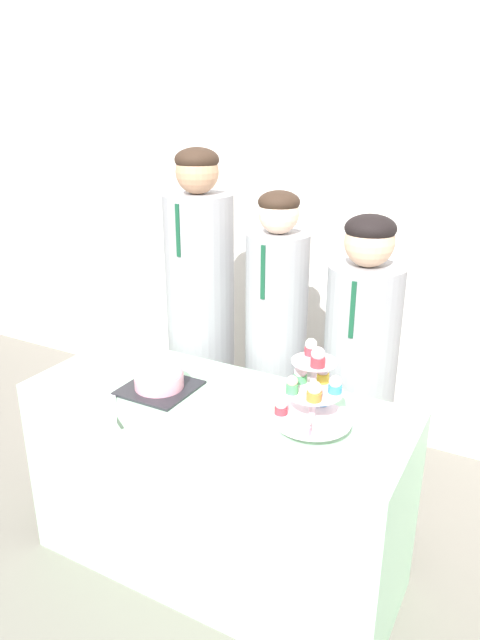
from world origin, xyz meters
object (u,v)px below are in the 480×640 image
Objects in this scene: round_cake at (159,378)px; student_1 at (275,366)px; cupcake_stand at (313,393)px; cake_knife at (113,404)px; student_0 at (201,336)px; student_2 at (357,392)px.

student_1 is (0.23, 0.54, -0.12)m from round_cake.
cupcake_stand reaches higher than round_cake.
cake_knife is at bearing -166.61° from cupcake_stand.
student_1 is (0.30, 0.71, -0.07)m from cake_knife.
student_0 is at bearing 144.86° from cupcake_stand.
student_0 reaches higher than cake_knife.
student_2 is (0.68, 0.71, -0.10)m from cake_knife.
cupcake_stand is at bearing 60.99° from cake_knife.
cake_knife is 0.99m from student_2.
student_1 reaches higher than student_2.
round_cake is 0.82m from student_2.
round_cake is at bearing 179.14° from cupcake_stand.
cake_knife is at bearing -113.13° from student_1.
student_0 is 1.10× the size of student_1.
cake_knife is at bearing -133.78° from student_2.
student_0 reaches higher than cupcake_stand.
student_2 is (0.61, 0.54, -0.15)m from round_cake.
round_cake is 0.60m from student_1.
round_cake is 0.56m from student_0.
cupcake_stand is at bearing -35.14° from student_0.
student_2 reaches higher than cake_knife.
cupcake_stand is at bearing -0.86° from round_cake.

